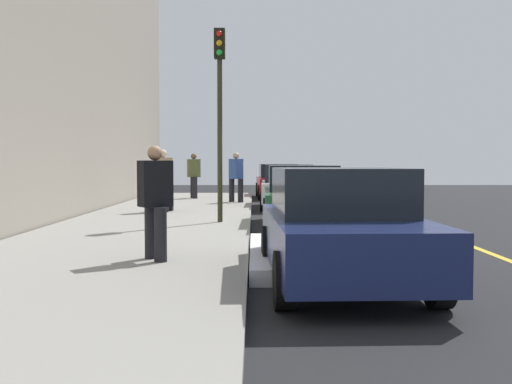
# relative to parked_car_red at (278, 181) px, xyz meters

# --- Properties ---
(ground_plane) EXTENTS (56.00, 56.00, 0.00)m
(ground_plane) POSITION_rel_parked_car_red_xyz_m (12.31, -0.16, -0.76)
(ground_plane) COLOR black
(sidewalk) EXTENTS (28.00, 4.60, 0.15)m
(sidewalk) POSITION_rel_parked_car_red_xyz_m (12.31, -3.46, -0.68)
(sidewalk) COLOR gray
(sidewalk) RESTS_ON ground
(lane_stripe_centre) EXTENTS (28.00, 0.14, 0.01)m
(lane_stripe_centre) POSITION_rel_parked_car_red_xyz_m (12.31, 3.04, -0.75)
(lane_stripe_centre) COLOR gold
(lane_stripe_centre) RESTS_ON ground
(snow_bank_curb) EXTENTS (4.04, 0.56, 0.22)m
(snow_bank_curb) POSITION_rel_parked_car_red_xyz_m (17.47, -0.86, -0.65)
(snow_bank_curb) COLOR white
(snow_bank_curb) RESTS_ON ground
(parked_car_red) EXTENTS (4.55, 1.99, 1.51)m
(parked_car_red) POSITION_rel_parked_car_red_xyz_m (0.00, 0.00, 0.00)
(parked_car_red) COLOR black
(parked_car_red) RESTS_ON ground
(parked_car_white) EXTENTS (4.31, 1.97, 1.51)m
(parked_car_white) POSITION_rel_parked_car_red_xyz_m (6.08, 0.10, -0.00)
(parked_car_white) COLOR black
(parked_car_white) RESTS_ON ground
(parked_car_green) EXTENTS (4.81, 1.96, 1.51)m
(parked_car_green) POSITION_rel_parked_car_red_xyz_m (12.30, 0.09, 0.00)
(parked_car_green) COLOR black
(parked_car_green) RESTS_ON ground
(parked_car_navy) EXTENTS (4.24, 2.01, 1.51)m
(parked_car_navy) POSITION_rel_parked_car_red_xyz_m (19.27, 0.03, -0.00)
(parked_car_navy) COLOR black
(parked_car_navy) RESTS_ON ground
(pedestrian_olive_coat) EXTENTS (0.57, 0.56, 1.80)m
(pedestrian_olive_coat) POSITION_rel_parked_car_red_xyz_m (2.63, -3.49, 0.35)
(pedestrian_olive_coat) COLOR black
(pedestrian_olive_coat) RESTS_ON sidewalk
(pedestrian_blue_coat) EXTENTS (0.57, 0.53, 1.80)m
(pedestrian_blue_coat) POSITION_rel_parked_car_red_xyz_m (5.08, -1.72, 0.35)
(pedestrian_blue_coat) COLOR black
(pedestrian_blue_coat) RESTS_ON sidewalk
(pedestrian_tan_coat) EXTENTS (0.56, 0.57, 1.81)m
(pedestrian_tan_coat) POSITION_rel_parked_car_red_xyz_m (9.33, -3.73, 0.36)
(pedestrian_tan_coat) COLOR black
(pedestrian_tan_coat) RESTS_ON sidewalk
(pedestrian_black_coat) EXTENTS (0.50, 0.54, 1.68)m
(pedestrian_black_coat) POSITION_rel_parked_car_red_xyz_m (18.22, -2.53, 0.29)
(pedestrian_black_coat) COLOR black
(pedestrian_black_coat) RESTS_ON sidewalk
(traffic_light_pole) EXTENTS (0.35, 0.26, 4.61)m
(traffic_light_pole) POSITION_rel_parked_car_red_xyz_m (12.47, -1.90, 2.49)
(traffic_light_pole) COLOR #2D2D19
(traffic_light_pole) RESTS_ON sidewalk
(rolling_suitcase) EXTENTS (0.34, 0.22, 0.94)m
(rolling_suitcase) POSITION_rel_parked_car_red_xyz_m (8.98, -3.60, -0.31)
(rolling_suitcase) COLOR black
(rolling_suitcase) RESTS_ON sidewalk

